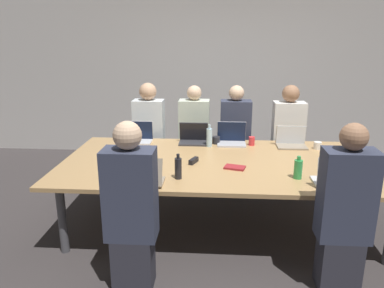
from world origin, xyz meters
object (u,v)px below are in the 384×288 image
(person_far_center, at_px, (235,139))
(laptop_far_left, at_px, (139,136))
(cup_far_right, at_px, (318,145))
(cup_far_center, at_px, (252,141))
(cup_near_right, at_px, (363,180))
(bottle_near_left, at_px, (178,168))
(person_near_right, at_px, (344,213))
(laptop_near_left, at_px, (143,177))
(person_far_midleft, at_px, (194,138))
(laptop_far_right, at_px, (291,141))
(laptop_far_midleft, at_px, (193,137))
(stapler, at_px, (194,161))
(person_far_left, at_px, (149,136))
(laptop_near_right, at_px, (335,177))
(laptop_far_center, at_px, (231,138))
(cup_far_midleft, at_px, (216,140))
(bottle_far_center, at_px, (209,137))
(person_near_left, at_px, (131,211))
(person_far_right, at_px, (287,140))
(bottle_near_right, at_px, (298,169))

(person_far_center, bearing_deg, laptop_far_left, -159.73)
(cup_far_right, relative_size, cup_far_center, 0.85)
(cup_near_right, bearing_deg, bottle_near_left, 178.54)
(person_far_center, bearing_deg, person_near_right, -70.47)
(laptop_near_left, height_order, person_far_midleft, person_far_midleft)
(bottle_near_left, xyz_separation_m, laptop_far_right, (1.23, 1.12, -0.03))
(laptop_far_midleft, xyz_separation_m, stapler, (0.05, -0.76, -0.05))
(person_far_left, bearing_deg, laptop_far_midleft, -33.55)
(bottle_near_left, bearing_deg, person_far_midleft, 88.55)
(laptop_far_right, distance_m, stapler, 1.31)
(laptop_near_right, xyz_separation_m, cup_near_right, (0.25, 0.04, -0.03))
(laptop_far_left, xyz_separation_m, person_far_left, (0.05, 0.40, -0.11))
(person_far_left, xyz_separation_m, cup_far_right, (2.07, -0.58, 0.08))
(person_far_center, relative_size, stapler, 8.84)
(laptop_far_center, bearing_deg, bottle_near_left, -113.77)
(stapler, bearing_deg, person_far_midleft, 115.49)
(cup_far_midleft, height_order, stapler, cup_far_midleft)
(laptop_far_left, height_order, laptop_far_midleft, laptop_far_left)
(laptop_near_left, xyz_separation_m, bottle_far_center, (0.55, 1.22, 0.04))
(cup_near_right, relative_size, laptop_far_left, 0.28)
(cup_near_right, xyz_separation_m, cup_far_right, (-0.12, 1.08, -0.00))
(bottle_far_center, distance_m, stapler, 0.63)
(laptop_near_left, xyz_separation_m, person_far_center, (0.88, 1.82, -0.13))
(laptop_near_left, height_order, laptop_far_center, laptop_far_center)
(person_far_center, bearing_deg, person_near_left, -112.01)
(person_far_left, bearing_deg, laptop_far_left, -96.90)
(cup_far_right, xyz_separation_m, cup_far_midleft, (-1.17, 0.14, 0.00))
(person_far_center, xyz_separation_m, stapler, (-0.48, -1.21, 0.09))
(cup_near_right, height_order, person_far_center, person_far_center)
(bottle_near_left, height_order, cup_far_right, bottle_near_left)
(person_near_left, height_order, cup_far_center, person_near_left)
(bottle_near_left, distance_m, stapler, 0.46)
(person_far_right, relative_size, stapler, 8.97)
(person_far_center, height_order, stapler, person_far_center)
(stapler, bearing_deg, laptop_far_right, 53.70)
(laptop_far_left, bearing_deg, bottle_near_right, -33.49)
(bottle_near_right, distance_m, person_far_midleft, 1.90)
(bottle_near_right, height_order, laptop_far_center, laptop_far_center)
(person_near_right, bearing_deg, person_far_left, -47.68)
(laptop_near_right, relative_size, person_far_center, 0.25)
(person_far_left, distance_m, cup_far_midleft, 1.00)
(person_far_left, bearing_deg, person_far_midleft, 3.71)
(cup_far_right, height_order, person_far_center, person_far_center)
(person_near_left, bearing_deg, laptop_near_right, -163.48)
(bottle_near_left, bearing_deg, stapler, 75.64)
(laptop_far_left, bearing_deg, person_near_left, -80.52)
(bottle_near_right, xyz_separation_m, person_far_center, (-0.50, 1.57, -0.15))
(laptop_far_center, distance_m, laptop_far_midleft, 0.46)
(laptop_far_left, xyz_separation_m, laptop_far_center, (1.13, -0.02, 0.00))
(laptop_far_left, bearing_deg, cup_far_right, -4.64)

